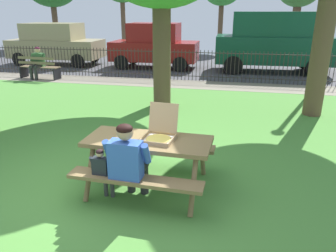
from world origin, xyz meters
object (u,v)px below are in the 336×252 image
object	(u,v)px
picnic_table_foreground	(148,150)
person_on_park_bench	(37,61)
parked_car_center	(273,41)
child_at_table	(103,169)
parked_car_far_left	(55,43)
lamp_post_walkway	(323,6)
adult_at_table	(129,160)
parked_car_left	(155,45)
pizza_box_open	(160,133)
park_bench_left	(39,68)

from	to	relation	value
picnic_table_foreground	person_on_park_bench	world-z (taller)	person_on_park_bench
parked_car_center	child_at_table	bearing A→B (deg)	-105.76
parked_car_far_left	lamp_post_walkway	bearing A→B (deg)	-19.60
adult_at_table	parked_car_left	bearing A→B (deg)	102.38
picnic_table_foreground	pizza_box_open	size ratio (longest dim) A/B	3.43
pizza_box_open	parked_car_left	distance (m)	10.74
lamp_post_walkway	parked_car_left	bearing A→B (deg)	147.04
person_on_park_bench	child_at_table	bearing A→B (deg)	-52.46
child_at_table	parked_car_center	xyz separation A→B (m)	(3.10, 10.97, 0.81)
picnic_table_foreground	pizza_box_open	distance (m)	0.32
park_bench_left	parked_car_center	xyz separation A→B (m)	(8.89, 3.39, 0.89)
picnic_table_foreground	parked_car_far_left	size ratio (longest dim) A/B	0.42
pizza_box_open	parked_car_left	size ratio (longest dim) A/B	0.14
picnic_table_foreground	adult_at_table	world-z (taller)	adult_at_table
adult_at_table	person_on_park_bench	xyz separation A→B (m)	(-6.20, 7.59, 0.00)
person_on_park_bench	pizza_box_open	bearing A→B (deg)	-47.26
adult_at_table	parked_car_left	xyz separation A→B (m)	(-2.40, 10.96, 0.35)
pizza_box_open	parked_car_far_left	world-z (taller)	parked_car_far_left
parked_car_left	parked_car_far_left	bearing A→B (deg)	-180.00
parked_car_left	picnic_table_foreground	bearing A→B (deg)	-76.38
parked_car_far_left	parked_car_center	distance (m)	10.10
park_bench_left	lamp_post_walkway	xyz separation A→B (m)	(9.78, -0.53, 2.20)
picnic_table_foreground	child_at_table	xyz separation A→B (m)	(-0.49, -0.51, -0.10)
picnic_table_foreground	parked_car_far_left	distance (m)	12.87
picnic_table_foreground	parked_car_center	bearing A→B (deg)	76.00
lamp_post_walkway	picnic_table_foreground	bearing A→B (deg)	-118.14
parked_car_left	lamp_post_walkway	bearing A→B (deg)	-32.96
parked_car_left	parked_car_center	xyz separation A→B (m)	(5.14, 0.00, 0.29)
picnic_table_foreground	person_on_park_bench	bearing A→B (deg)	131.77
picnic_table_foreground	child_at_table	distance (m)	0.72
picnic_table_foreground	person_on_park_bench	size ratio (longest dim) A/B	1.56
picnic_table_foreground	pizza_box_open	xyz separation A→B (m)	(0.16, 0.06, 0.26)
adult_at_table	child_at_table	bearing A→B (deg)	-177.15
child_at_table	lamp_post_walkway	distance (m)	8.38
parked_car_far_left	park_bench_left	bearing A→B (deg)	-70.40
park_bench_left	pizza_box_open	bearing A→B (deg)	-47.42
parked_car_left	parked_car_center	bearing A→B (deg)	0.00
picnic_table_foreground	child_at_table	size ratio (longest dim) A/B	2.28
picnic_table_foreground	adult_at_table	size ratio (longest dim) A/B	1.56
person_on_park_bench	lamp_post_walkway	world-z (taller)	lamp_post_walkway
pizza_box_open	lamp_post_walkway	world-z (taller)	lamp_post_walkway
picnic_table_foreground	adult_at_table	xyz separation A→B (m)	(-0.13, -0.50, 0.06)
parked_car_far_left	parked_car_left	xyz separation A→B (m)	(4.95, 0.00, 0.01)
pizza_box_open	lamp_post_walkway	bearing A→B (deg)	62.75
park_bench_left	person_on_park_bench	size ratio (longest dim) A/B	1.37
person_on_park_bench	parked_car_left	bearing A→B (deg)	41.54
lamp_post_walkway	parked_car_far_left	size ratio (longest dim) A/B	0.97
person_on_park_bench	lamp_post_walkway	distance (m)	10.04
child_at_table	park_bench_left	size ratio (longest dim) A/B	0.50
adult_at_table	picnic_table_foreground	bearing A→B (deg)	75.36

